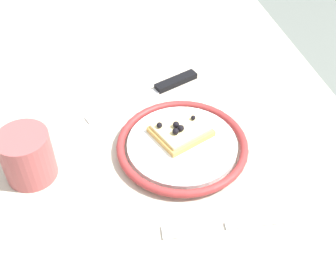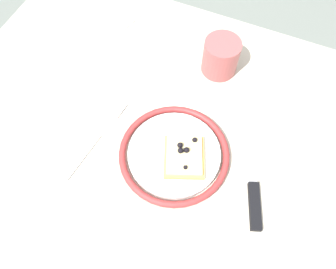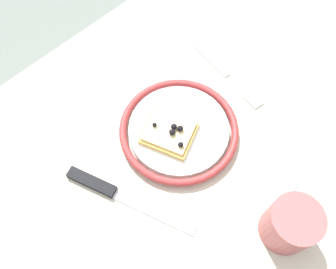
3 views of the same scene
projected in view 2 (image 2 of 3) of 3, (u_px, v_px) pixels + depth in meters
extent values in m
plane|color=slate|center=(188.00, 228.00, 1.34)|extent=(6.00, 6.00, 0.00)
cube|color=#BCB29E|center=(207.00, 152.00, 0.70)|extent=(1.17, 0.73, 0.04)
cylinder|color=#4C4742|center=(93.00, 75.00, 1.25)|extent=(0.05, 0.05, 0.70)
cylinder|color=white|center=(174.00, 154.00, 0.66)|extent=(0.18, 0.18, 0.02)
torus|color=maroon|center=(174.00, 154.00, 0.66)|extent=(0.22, 0.22, 0.01)
cube|color=tan|center=(184.00, 157.00, 0.64)|extent=(0.10, 0.11, 0.01)
cube|color=beige|center=(184.00, 156.00, 0.64)|extent=(0.09, 0.10, 0.01)
sphere|color=black|center=(180.00, 151.00, 0.63)|extent=(0.01, 0.01, 0.01)
sphere|color=black|center=(185.00, 167.00, 0.62)|extent=(0.01, 0.01, 0.01)
sphere|color=black|center=(195.00, 140.00, 0.64)|extent=(0.01, 0.01, 0.01)
sphere|color=black|center=(186.00, 150.00, 0.63)|extent=(0.01, 0.01, 0.01)
sphere|color=black|center=(180.00, 145.00, 0.64)|extent=(0.01, 0.01, 0.01)
cube|color=silver|center=(250.00, 148.00, 0.68)|extent=(0.07, 0.15, 0.00)
cube|color=black|center=(255.00, 206.00, 0.62)|extent=(0.05, 0.09, 0.01)
cube|color=silver|center=(82.00, 157.00, 0.67)|extent=(0.02, 0.11, 0.00)
cube|color=silver|center=(118.00, 109.00, 0.72)|extent=(0.03, 0.04, 0.00)
cylinder|color=#A54C4C|center=(221.00, 57.00, 0.74)|extent=(0.08, 0.08, 0.08)
cube|color=white|center=(117.00, 7.00, 0.86)|extent=(0.16, 0.14, 0.00)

